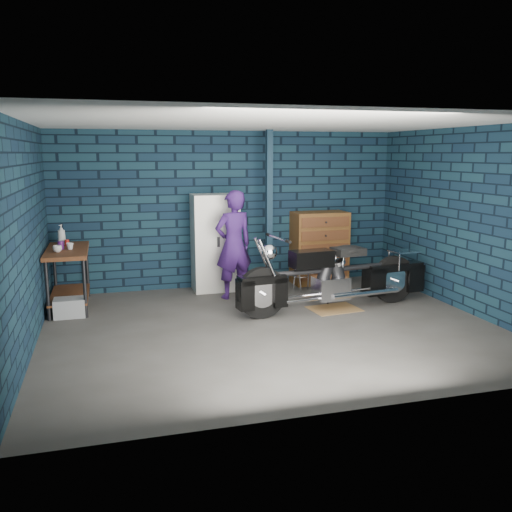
{
  "coord_description": "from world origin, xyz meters",
  "views": [
    {
      "loc": [
        -2.08,
        -6.71,
        2.32
      ],
      "look_at": [
        -0.14,
        0.3,
        0.94
      ],
      "focal_mm": 38.0,
      "sensor_mm": 36.0,
      "label": 1
    }
  ],
  "objects_px": {
    "storage_bin": "(70,308)",
    "shop_stool": "(301,272)",
    "workbench": "(69,278)",
    "tool_chest": "(319,248)",
    "person": "(234,245)",
    "locker": "(215,243)",
    "motorcycle": "(335,271)"
  },
  "relations": [
    {
      "from": "motorcycle",
      "to": "locker",
      "type": "distance_m",
      "value": 2.24
    },
    {
      "from": "shop_stool",
      "to": "tool_chest",
      "type": "bearing_deg",
      "value": 41.28
    },
    {
      "from": "shop_stool",
      "to": "motorcycle",
      "type": "bearing_deg",
      "value": -85.43
    },
    {
      "from": "motorcycle",
      "to": "person",
      "type": "bearing_deg",
      "value": 134.19
    },
    {
      "from": "motorcycle",
      "to": "tool_chest",
      "type": "bearing_deg",
      "value": 69.24
    },
    {
      "from": "workbench",
      "to": "locker",
      "type": "height_order",
      "value": "locker"
    },
    {
      "from": "workbench",
      "to": "locker",
      "type": "relative_size",
      "value": 0.85
    },
    {
      "from": "storage_bin",
      "to": "shop_stool",
      "type": "xyz_separation_m",
      "value": [
        3.74,
        0.53,
        0.19
      ]
    },
    {
      "from": "storage_bin",
      "to": "shop_stool",
      "type": "distance_m",
      "value": 3.78
    },
    {
      "from": "workbench",
      "to": "shop_stool",
      "type": "xyz_separation_m",
      "value": [
        3.76,
        0.03,
        -0.13
      ]
    },
    {
      "from": "tool_chest",
      "to": "shop_stool",
      "type": "bearing_deg",
      "value": -138.72
    },
    {
      "from": "workbench",
      "to": "motorcycle",
      "type": "relative_size",
      "value": 0.53
    },
    {
      "from": "workbench",
      "to": "locker",
      "type": "distance_m",
      "value": 2.44
    },
    {
      "from": "motorcycle",
      "to": "locker",
      "type": "relative_size",
      "value": 1.61
    },
    {
      "from": "storage_bin",
      "to": "shop_stool",
      "type": "bearing_deg",
      "value": 8.08
    },
    {
      "from": "motorcycle",
      "to": "storage_bin",
      "type": "distance_m",
      "value": 3.92
    },
    {
      "from": "locker",
      "to": "shop_stool",
      "type": "relative_size",
      "value": 2.5
    },
    {
      "from": "workbench",
      "to": "tool_chest",
      "type": "distance_m",
      "value": 4.3
    },
    {
      "from": "workbench",
      "to": "person",
      "type": "relative_size",
      "value": 0.8
    },
    {
      "from": "workbench",
      "to": "tool_chest",
      "type": "relative_size",
      "value": 1.08
    },
    {
      "from": "motorcycle",
      "to": "storage_bin",
      "type": "height_order",
      "value": "motorcycle"
    },
    {
      "from": "workbench",
      "to": "locker",
      "type": "xyz_separation_m",
      "value": [
        2.36,
        0.48,
        0.37
      ]
    },
    {
      "from": "storage_bin",
      "to": "shop_stool",
      "type": "height_order",
      "value": "shop_stool"
    },
    {
      "from": "motorcycle",
      "to": "person",
      "type": "relative_size",
      "value": 1.51
    },
    {
      "from": "person",
      "to": "tool_chest",
      "type": "relative_size",
      "value": 1.35
    },
    {
      "from": "person",
      "to": "locker",
      "type": "distance_m",
      "value": 0.62
    },
    {
      "from": "locker",
      "to": "tool_chest",
      "type": "bearing_deg",
      "value": 0.0
    },
    {
      "from": "locker",
      "to": "tool_chest",
      "type": "distance_m",
      "value": 1.92
    },
    {
      "from": "workbench",
      "to": "storage_bin",
      "type": "relative_size",
      "value": 3.24
    },
    {
      "from": "locker",
      "to": "motorcycle",
      "type": "bearing_deg",
      "value": -47.89
    },
    {
      "from": "workbench",
      "to": "storage_bin",
      "type": "bearing_deg",
      "value": -87.71
    },
    {
      "from": "workbench",
      "to": "tool_chest",
      "type": "bearing_deg",
      "value": 6.42
    }
  ]
}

